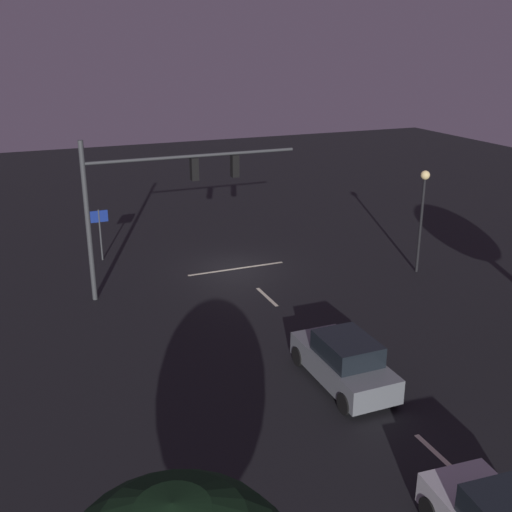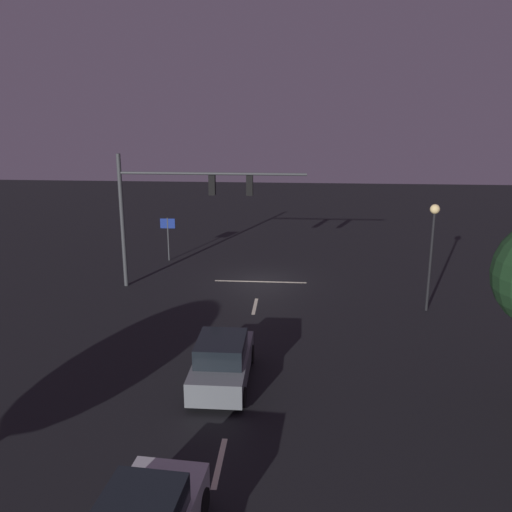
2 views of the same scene
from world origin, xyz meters
The scene contains 9 objects.
ground_plane centered at (0.00, 0.00, 0.00)m, with size 80.00×80.00×0.00m, color black.
traffic_signal_assembly centered at (4.02, 1.35, 4.74)m, with size 9.56×0.47×6.95m.
lane_dash_far centered at (0.00, 4.00, 0.00)m, with size 2.20×0.16×0.01m, color beige.
lane_dash_mid centered at (0.00, 10.00, 0.00)m, with size 2.20×0.16×0.01m, color beige.
lane_dash_near centered at (0.00, 16.00, 0.00)m, with size 2.20×0.16×0.01m, color beige.
stop_bar centered at (0.00, 0.16, 0.00)m, with size 5.00×0.16×0.01m, color beige.
car_approaching centered at (0.52, 11.60, 0.80)m, with size 1.90×4.37×1.70m.
street_lamp_left_kerb centered at (-8.06, 3.89, 3.52)m, with size 0.44×0.44×5.03m.
route_sign centered at (5.96, -3.71, 1.94)m, with size 0.90×0.09×2.68m.
Camera 1 is at (9.98, 26.98, 10.76)m, focal length 43.07 mm.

